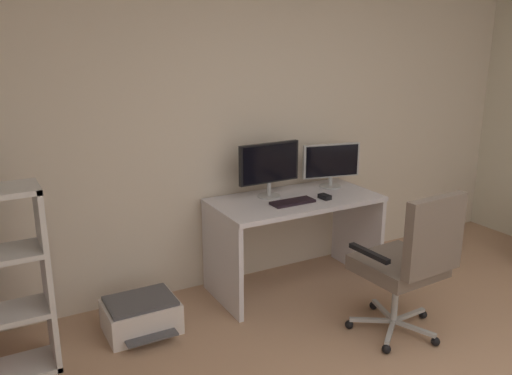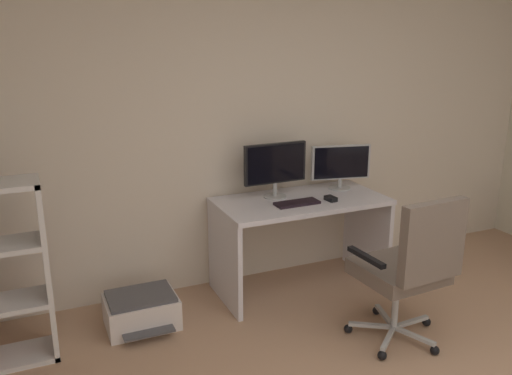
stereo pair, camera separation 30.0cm
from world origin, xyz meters
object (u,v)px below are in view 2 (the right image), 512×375
(desk, at_px, (300,224))
(monitor_secondary, at_px, (341,164))
(keyboard, at_px, (297,203))
(computer_mouse, at_px, (331,199))
(monitor_main, at_px, (275,166))
(office_chair, at_px, (410,264))
(printer, at_px, (141,310))

(desk, relative_size, monitor_secondary, 2.68)
(keyboard, height_order, computer_mouse, computer_mouse)
(monitor_main, height_order, keyboard, monitor_main)
(monitor_main, height_order, computer_mouse, monitor_main)
(desk, xyz_separation_m, monitor_main, (-0.16, 0.12, 0.46))
(monitor_secondary, relative_size, keyboard, 1.44)
(monitor_main, xyz_separation_m, office_chair, (0.40, -1.13, -0.43))
(keyboard, relative_size, office_chair, 0.33)
(computer_mouse, bearing_deg, desk, 139.72)
(monitor_secondary, height_order, computer_mouse, monitor_secondary)
(printer, bearing_deg, monitor_main, 10.45)
(monitor_main, height_order, printer, monitor_main)
(monitor_secondary, height_order, printer, monitor_secondary)
(keyboard, relative_size, computer_mouse, 3.40)
(monitor_main, bearing_deg, monitor_secondary, 0.01)
(monitor_secondary, distance_m, computer_mouse, 0.40)
(monitor_main, distance_m, computer_mouse, 0.49)
(monitor_main, bearing_deg, printer, -169.55)
(office_chair, bearing_deg, desk, 103.24)
(monitor_main, distance_m, keyboard, 0.34)
(printer, bearing_deg, keyboard, -1.08)
(desk, bearing_deg, monitor_secondary, 15.96)
(desk, xyz_separation_m, office_chair, (0.24, -1.01, 0.03))
(computer_mouse, bearing_deg, monitor_secondary, 41.93)
(monitor_secondary, relative_size, office_chair, 0.47)
(office_chair, bearing_deg, monitor_secondary, 80.48)
(keyboard, bearing_deg, computer_mouse, -6.03)
(computer_mouse, xyz_separation_m, printer, (-1.47, 0.05, -0.64))
(computer_mouse, distance_m, printer, 1.61)
(keyboard, bearing_deg, monitor_secondary, 23.09)
(monitor_main, distance_m, printer, 1.44)
(computer_mouse, bearing_deg, keyboard, 170.20)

